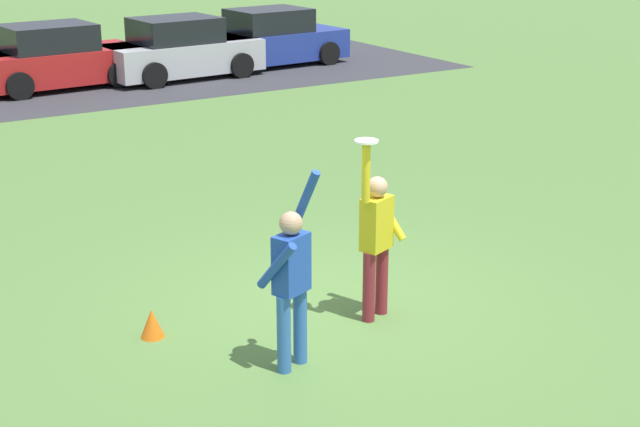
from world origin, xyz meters
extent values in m
plane|color=#567F3D|center=(0.00, 0.00, 0.00)|extent=(120.00, 120.00, 0.00)
cylinder|color=maroon|center=(0.33, -0.44, 0.41)|extent=(0.14, 0.14, 0.82)
cylinder|color=maroon|center=(0.09, -0.53, 0.41)|extent=(0.14, 0.14, 0.82)
cube|color=gold|center=(0.21, -0.49, 1.12)|extent=(0.41, 0.33, 0.60)
sphere|color=tan|center=(0.21, -0.49, 1.53)|extent=(0.23, 0.23, 0.23)
cylinder|color=gold|center=(0.42, -0.41, 1.17)|extent=(0.23, 0.47, 0.58)
cylinder|color=gold|center=(0.00, -0.57, 1.75)|extent=(0.09, 0.09, 0.66)
cylinder|color=#3366B7|center=(-1.31, -1.07, 0.41)|extent=(0.14, 0.14, 0.82)
cylinder|color=#3366B7|center=(-1.06, -0.98, 0.41)|extent=(0.14, 0.14, 0.82)
cube|color=#234CB2|center=(-1.19, -1.02, 1.12)|extent=(0.41, 0.33, 0.60)
sphere|color=tan|center=(-1.19, -1.02, 1.53)|extent=(0.23, 0.23, 0.23)
cylinder|color=#234CB2|center=(-1.40, -1.11, 1.17)|extent=(0.23, 0.47, 0.58)
cylinder|color=#234CB2|center=(-0.98, -0.94, 1.72)|extent=(0.19, 0.34, 0.65)
cylinder|color=white|center=(0.00, -0.57, 2.09)|extent=(0.25, 0.25, 0.02)
cube|color=red|center=(1.30, 14.86, 0.55)|extent=(4.22, 2.09, 0.80)
cube|color=black|center=(1.15, 14.85, 1.27)|extent=(2.21, 1.79, 0.64)
cylinder|color=black|center=(2.50, 15.86, 0.33)|extent=(0.67, 0.27, 0.66)
cylinder|color=black|center=(2.63, 14.04, 0.33)|extent=(0.67, 0.27, 0.66)
cylinder|color=black|center=(0.10, 13.86, 0.33)|extent=(0.67, 0.27, 0.66)
cube|color=#BCBCC1|center=(4.52, 14.48, 0.55)|extent=(4.22, 2.09, 0.80)
cube|color=black|center=(4.37, 14.47, 1.27)|extent=(2.21, 1.79, 0.64)
cylinder|color=black|center=(5.73, 15.48, 0.33)|extent=(0.67, 0.27, 0.66)
cylinder|color=black|center=(5.86, 13.66, 0.33)|extent=(0.67, 0.27, 0.66)
cylinder|color=black|center=(3.19, 15.30, 0.33)|extent=(0.67, 0.27, 0.66)
cylinder|color=black|center=(3.32, 13.48, 0.33)|extent=(0.67, 0.27, 0.66)
cube|color=#233893|center=(7.58, 14.99, 0.55)|extent=(4.22, 2.09, 0.80)
cube|color=black|center=(7.43, 14.98, 1.27)|extent=(2.21, 1.79, 0.64)
cylinder|color=black|center=(8.79, 15.99, 0.33)|extent=(0.67, 0.27, 0.66)
cylinder|color=black|center=(8.92, 14.17, 0.33)|extent=(0.67, 0.27, 0.66)
cylinder|color=black|center=(6.25, 15.81, 0.33)|extent=(0.67, 0.27, 0.66)
cylinder|color=black|center=(6.38, 13.99, 0.33)|extent=(0.67, 0.27, 0.66)
cube|color=#38383D|center=(1.45, 14.86, 0.00)|extent=(21.50, 6.40, 0.01)
cone|color=orange|center=(-2.13, 0.36, 0.16)|extent=(0.26, 0.26, 0.32)
camera|label=1|loc=(-5.44, -8.36, 4.48)|focal=52.53mm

